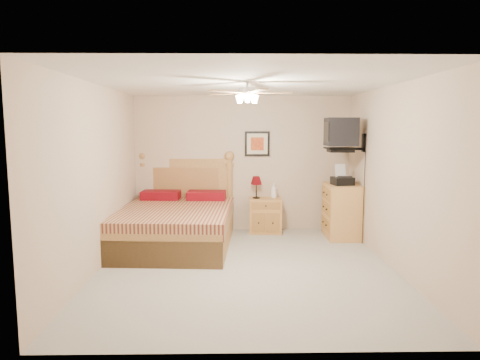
# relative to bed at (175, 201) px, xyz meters

# --- Properties ---
(floor) EXTENTS (4.50, 4.50, 0.00)m
(floor) POSITION_rel_bed_xyz_m (1.13, -1.12, -0.75)
(floor) COLOR #9A968B
(floor) RESTS_ON ground
(ceiling) EXTENTS (4.00, 4.50, 0.04)m
(ceiling) POSITION_rel_bed_xyz_m (1.13, -1.12, 1.75)
(ceiling) COLOR white
(ceiling) RESTS_ON ground
(wall_back) EXTENTS (4.00, 0.04, 2.50)m
(wall_back) POSITION_rel_bed_xyz_m (1.13, 1.13, 0.50)
(wall_back) COLOR #BFA68D
(wall_back) RESTS_ON ground
(wall_front) EXTENTS (4.00, 0.04, 2.50)m
(wall_front) POSITION_rel_bed_xyz_m (1.13, -3.37, 0.50)
(wall_front) COLOR #BFA68D
(wall_front) RESTS_ON ground
(wall_left) EXTENTS (0.04, 4.50, 2.50)m
(wall_left) POSITION_rel_bed_xyz_m (-0.87, -1.12, 0.50)
(wall_left) COLOR #BFA68D
(wall_left) RESTS_ON ground
(wall_right) EXTENTS (0.04, 4.50, 2.50)m
(wall_right) POSITION_rel_bed_xyz_m (3.13, -1.12, 0.50)
(wall_right) COLOR #BFA68D
(wall_right) RESTS_ON ground
(bed) EXTENTS (1.89, 2.41, 1.49)m
(bed) POSITION_rel_bed_xyz_m (0.00, 0.00, 0.00)
(bed) COLOR #9F6736
(bed) RESTS_ON ground
(nightstand) EXTENTS (0.61, 0.47, 0.63)m
(nightstand) POSITION_rel_bed_xyz_m (1.54, 0.88, -0.43)
(nightstand) COLOR #C1843F
(nightstand) RESTS_ON ground
(table_lamp) EXTENTS (0.29, 0.29, 0.41)m
(table_lamp) POSITION_rel_bed_xyz_m (1.37, 0.91, 0.09)
(table_lamp) COLOR #5D050C
(table_lamp) RESTS_ON nightstand
(lotion_bottle) EXTENTS (0.13, 0.13, 0.27)m
(lotion_bottle) POSITION_rel_bed_xyz_m (1.70, 0.93, 0.02)
(lotion_bottle) COLOR white
(lotion_bottle) RESTS_ON nightstand
(framed_picture) EXTENTS (0.46, 0.04, 0.46)m
(framed_picture) POSITION_rel_bed_xyz_m (1.40, 1.11, 0.87)
(framed_picture) COLOR black
(framed_picture) RESTS_ON wall_back
(dresser) EXTENTS (0.57, 0.81, 0.94)m
(dresser) POSITION_rel_bed_xyz_m (2.86, 0.50, -0.27)
(dresser) COLOR #C68247
(dresser) RESTS_ON ground
(fax_machine) EXTENTS (0.37, 0.39, 0.35)m
(fax_machine) POSITION_rel_bed_xyz_m (2.82, 0.40, 0.37)
(fax_machine) COLOR black
(fax_machine) RESTS_ON dresser
(magazine_lower) EXTENTS (0.24, 0.29, 0.02)m
(magazine_lower) POSITION_rel_bed_xyz_m (2.79, 0.77, 0.21)
(magazine_lower) COLOR #B1A78A
(magazine_lower) RESTS_ON dresser
(magazine_upper) EXTENTS (0.25, 0.31, 0.02)m
(magazine_upper) POSITION_rel_bed_xyz_m (2.81, 0.78, 0.23)
(magazine_upper) COLOR gray
(magazine_upper) RESTS_ON magazine_lower
(wall_tv) EXTENTS (0.56, 0.46, 0.58)m
(wall_tv) POSITION_rel_bed_xyz_m (2.88, 0.22, 1.06)
(wall_tv) COLOR black
(wall_tv) RESTS_ON wall_right
(ceiling_fan) EXTENTS (1.14, 1.14, 0.28)m
(ceiling_fan) POSITION_rel_bed_xyz_m (1.13, -1.32, 1.61)
(ceiling_fan) COLOR silver
(ceiling_fan) RESTS_ON ceiling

